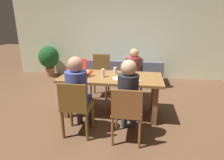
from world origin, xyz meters
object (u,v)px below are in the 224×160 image
Objects in this scene: dining_table at (111,82)px; chair_2 at (127,112)px; chair_0 at (76,108)px; plate_0 at (118,78)px; person_0 at (78,89)px; chair_1 at (134,77)px; drinking_glass_0 at (130,72)px; chair_3 at (101,74)px; couch at (125,74)px; plate_1 at (134,80)px; drinking_glass_2 at (103,73)px; drinking_glass_1 at (115,70)px; pizza_box_0 at (81,72)px; potted_plant at (49,58)px; person_1 at (133,71)px; person_2 at (128,93)px.

dining_table is 0.96m from chair_2.
chair_0 is 0.94m from plate_0.
person_0 reaches higher than chair_1.
drinking_glass_0 is (0.19, 0.23, 0.06)m from plate_0.
drinking_glass_0 is (0.74, 0.94, 0.34)m from chair_0.
couch is (0.48, 1.10, -0.27)m from chair_3.
drinking_glass_2 is at bearing 165.85° from plate_1.
couch is (0.04, 1.77, -0.56)m from drinking_glass_1.
chair_3 is at bearing 105.57° from drinking_glass_2.
plate_0 is (0.55, 0.71, 0.28)m from chair_0.
pizza_box_0 is at bearing 174.40° from dining_table.
dining_table is at bearing -101.89° from drinking_glass_1.
potted_plant is (-2.01, 2.95, -0.15)m from person_0.
chair_2 reaches higher than dining_table.
drinking_glass_0 is at bearing 92.32° from chair_2.
chair_1 reaches higher than drinking_glass_2.
couch is 2.13× the size of potted_plant.
potted_plant is at bearing 129.61° from pizza_box_0.
chair_0 reaches higher than drinking_glass_1.
pizza_box_0 is at bearing 103.04° from chair_0.
plate_0 is (-0.23, -0.85, 0.07)m from person_1.
potted_plant is (-2.79, 2.95, -0.13)m from person_2.
plate_0 is at bearing 163.58° from plate_1.
person_1 is 0.81m from chair_3.
chair_3 is 0.86m from drinking_glass_1.
plate_0 is 2.15m from couch.
plate_0 is (0.55, -1.00, 0.24)m from chair_3.
couch is at bearing 87.65° from dining_table.
chair_3 is (-0.78, 0.15, -0.16)m from person_1.
person_0 is at bearing -74.89° from pizza_box_0.
plate_0 is at bearing -61.18° from chair_3.
chair_0 reaches higher than plate_0.
pizza_box_0 is (-0.21, 0.89, 0.32)m from chair_0.
chair_0 is 0.78m from chair_2.
chair_1 reaches higher than drinking_glass_1.
drinking_glass_1 is (0.44, 1.03, 0.33)m from chair_0.
drinking_glass_2 is 2.12m from couch.
drinking_glass_1 reaches higher than couch.
drinking_glass_1 is (-0.29, 0.09, -0.01)m from drinking_glass_0.
person_2 is 4.06m from potted_plant.
chair_2 is 0.71× the size of person_2.
potted_plant is (-2.49, 0.27, 0.34)m from couch.
person_2 is 10.20× the size of drinking_glass_1.
dining_table is at bearing 113.41° from chair_2.
chair_2 is 1.60× the size of pizza_box_0.
person_0 is 1.59m from chair_3.
plate_1 is (0.84, 0.62, 0.28)m from chair_0.
plate_1 is at bearing 83.33° from person_2.
dining_table is 3.29m from potted_plant.
person_0 is at bearing 90.00° from chair_0.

